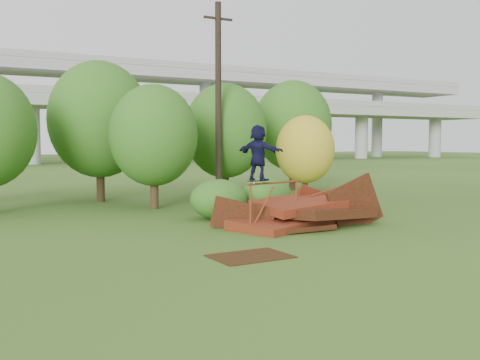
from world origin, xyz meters
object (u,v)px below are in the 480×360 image
flat_plate (250,256)px  utility_pole (218,102)px  skater (258,153)px  scrap_pile (303,214)px

flat_plate → utility_pole: 12.69m
skater → flat_plate: skater is taller
scrap_pile → flat_plate: bearing=-139.0°
scrap_pile → utility_pole: (0.62, 7.65, 4.18)m
skater → utility_pole: bearing=-43.5°
flat_plate → utility_pole: bearing=68.0°
skater → flat_plate: (-2.01, -3.12, -2.43)m
scrap_pile → flat_plate: scrap_pile is taller
scrap_pile → flat_plate: 5.07m
scrap_pile → skater: bearing=-173.8°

